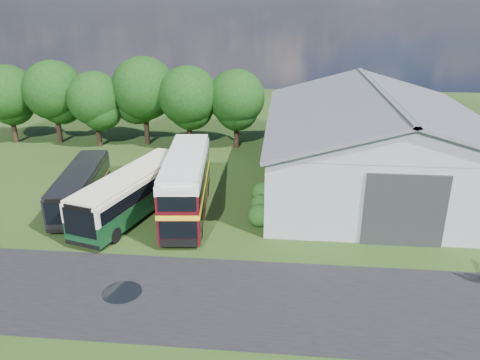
# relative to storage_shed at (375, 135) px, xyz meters

# --- Properties ---
(ground) EXTENTS (120.00, 120.00, 0.00)m
(ground) POSITION_rel_storage_shed_xyz_m (-15.00, -15.98, -4.17)
(ground) COLOR #213B12
(ground) RESTS_ON ground
(asphalt_road) EXTENTS (60.00, 8.00, 0.02)m
(asphalt_road) POSITION_rel_storage_shed_xyz_m (-12.00, -18.98, -4.17)
(asphalt_road) COLOR black
(asphalt_road) RESTS_ON ground
(puddle) EXTENTS (2.20, 2.20, 0.01)m
(puddle) POSITION_rel_storage_shed_xyz_m (-16.50, -18.98, -4.17)
(puddle) COLOR black
(puddle) RESTS_ON ground
(storage_shed) EXTENTS (18.80, 24.80, 8.15)m
(storage_shed) POSITION_rel_storage_shed_xyz_m (0.00, 0.00, 0.00)
(storage_shed) COLOR gray
(storage_shed) RESTS_ON ground
(tree_far_left) EXTENTS (6.12, 6.12, 8.64)m
(tree_far_left) POSITION_rel_storage_shed_xyz_m (-38.00, 8.02, 1.40)
(tree_far_left) COLOR black
(tree_far_left) RESTS_ON ground
(tree_left_a) EXTENTS (6.46, 6.46, 9.12)m
(tree_left_a) POSITION_rel_storage_shed_xyz_m (-33.00, 8.52, 1.71)
(tree_left_a) COLOR black
(tree_left_a) RESTS_ON ground
(tree_left_b) EXTENTS (5.78, 5.78, 8.16)m
(tree_left_b) POSITION_rel_storage_shed_xyz_m (-28.00, 7.52, 1.09)
(tree_left_b) COLOR black
(tree_left_b) RESTS_ON ground
(tree_mid) EXTENTS (6.80, 6.80, 9.60)m
(tree_mid) POSITION_rel_storage_shed_xyz_m (-23.00, 8.82, 2.02)
(tree_mid) COLOR black
(tree_mid) RESTS_ON ground
(tree_right_a) EXTENTS (6.26, 6.26, 8.83)m
(tree_right_a) POSITION_rel_storage_shed_xyz_m (-18.00, 7.82, 1.52)
(tree_right_a) COLOR black
(tree_right_a) RESTS_ON ground
(tree_right_b) EXTENTS (5.98, 5.98, 8.45)m
(tree_right_b) POSITION_rel_storage_shed_xyz_m (-13.00, 8.62, 1.27)
(tree_right_b) COLOR black
(tree_right_b) RESTS_ON ground
(shrub_front) EXTENTS (1.70, 1.70, 1.70)m
(shrub_front) POSITION_rel_storage_shed_xyz_m (-9.40, -9.98, -4.17)
(shrub_front) COLOR #194714
(shrub_front) RESTS_ON ground
(shrub_mid) EXTENTS (1.60, 1.60, 1.60)m
(shrub_mid) POSITION_rel_storage_shed_xyz_m (-9.40, -7.98, -4.17)
(shrub_mid) COLOR #194714
(shrub_mid) RESTS_ON ground
(shrub_back) EXTENTS (1.80, 1.80, 1.80)m
(shrub_back) POSITION_rel_storage_shed_xyz_m (-9.40, -5.98, -4.17)
(shrub_back) COLOR #194714
(shrub_back) RESTS_ON ground
(bus_green_single) EXTENTS (5.95, 12.41, 3.34)m
(bus_green_single) POSITION_rel_storage_shed_xyz_m (-18.85, -9.05, -2.39)
(bus_green_single) COLOR black
(bus_green_single) RESTS_ON ground
(bus_maroon_double) EXTENTS (3.92, 11.25, 4.74)m
(bus_maroon_double) POSITION_rel_storage_shed_xyz_m (-14.88, -8.78, -1.80)
(bus_maroon_double) COLOR black
(bus_maroon_double) RESTS_ON ground
(bus_dark_single) EXTENTS (4.08, 10.79, 2.91)m
(bus_dark_single) POSITION_rel_storage_shed_xyz_m (-23.43, -7.86, -2.62)
(bus_dark_single) COLOR black
(bus_dark_single) RESTS_ON ground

